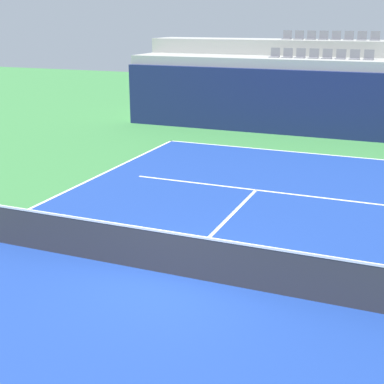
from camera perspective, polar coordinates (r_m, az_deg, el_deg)
ground_plane at (r=11.60m, az=-2.06°, el=-8.67°), size 80.00×80.00×0.00m
court_surface at (r=11.60m, az=-2.06°, el=-8.65°), size 11.00×24.00×0.01m
baseline_far at (r=22.43m, az=10.62°, el=4.16°), size 11.00×0.10×0.00m
service_line_far at (r=17.22m, az=6.72°, el=0.21°), size 8.26×0.10×0.00m
centre_service_line at (r=14.33m, az=3.21°, el=-3.35°), size 0.10×6.40×0.00m
back_wall at (r=25.37m, az=12.41°, el=8.97°), size 18.39×0.30×2.95m
stands_tier_lower at (r=26.65m, az=12.97°, el=9.81°), size 18.39×2.40×3.39m
stands_tier_upper at (r=28.96m, az=13.86°, el=11.10°), size 18.39×2.40×4.14m
seating_row_lower at (r=26.57m, az=13.28°, el=13.72°), size 4.74×0.44×0.44m
seating_row_upper at (r=28.91m, az=14.21°, el=15.43°), size 4.74×0.44×0.44m
tennis_net at (r=11.39m, az=-2.09°, el=-6.38°), size 11.08×0.08×1.07m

